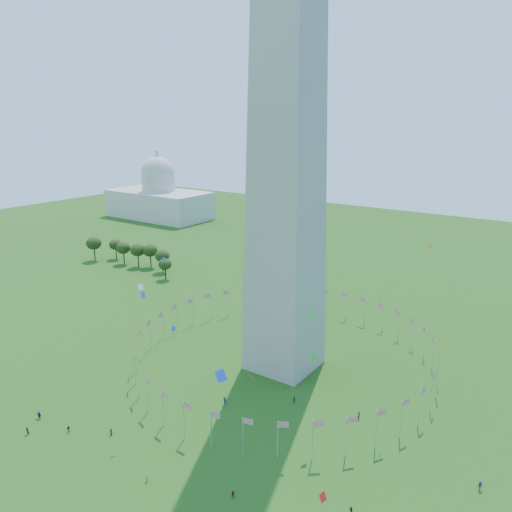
% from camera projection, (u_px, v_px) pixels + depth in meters
% --- Properties ---
extents(ground, '(600.00, 600.00, 0.00)m').
position_uv_depth(ground, '(150.00, 464.00, 98.58)').
color(ground, '#1B4A11').
rests_on(ground, ground).
extents(washington_monument, '(16.80, 16.80, 169.00)m').
position_uv_depth(washington_monument, '(289.00, 35.00, 115.25)').
color(washington_monument, '#ACA799').
rests_on(washington_monument, ground).
extents(flag_ring, '(80.24, 80.24, 9.00)m').
position_uv_depth(flag_ring, '(284.00, 350.00, 136.84)').
color(flag_ring, silver).
rests_on(flag_ring, ground).
extents(capitol_building, '(70.00, 35.00, 46.00)m').
position_uv_depth(capitol_building, '(158.00, 184.00, 333.71)').
color(capitol_building, beige).
rests_on(capitol_building, ground).
extents(crowd, '(102.10, 74.50, 1.91)m').
position_uv_depth(crowd, '(189.00, 489.00, 90.81)').
color(crowd, '#5B1418').
rests_on(crowd, ground).
extents(kites_aloft, '(105.24, 66.97, 33.75)m').
position_uv_depth(kites_aloft, '(242.00, 347.00, 108.22)').
color(kites_aloft, '#CC2699').
rests_on(kites_aloft, ground).
extents(tree_line_west, '(54.80, 14.99, 11.20)m').
position_uv_depth(tree_line_west, '(132.00, 255.00, 228.20)').
color(tree_line_west, '#2F4818').
rests_on(tree_line_west, ground).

